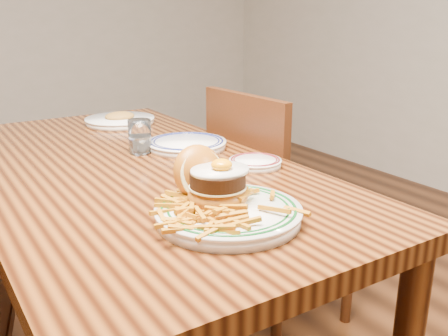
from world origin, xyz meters
TOP-DOWN VIEW (x-y plane):
  - table at (0.00, 0.00)m, footprint 0.85×1.60m
  - chair_right at (0.55, 0.03)m, footprint 0.45×0.45m
  - main_plate at (0.02, -0.49)m, footprint 0.32×0.33m
  - side_plate at (0.30, -0.22)m, footprint 0.15×0.15m
  - rear_plate at (0.23, 0.07)m, footprint 0.26×0.26m
  - water_glass at (0.08, 0.10)m, footprint 0.07×0.07m
  - far_plate at (0.19, 0.54)m, footprint 0.27×0.27m

SIDE VIEW (x-z plane):
  - chair_right at x=0.55m, z-range 0.03..0.95m
  - table at x=0.00m, z-range 0.29..1.04m
  - side_plate at x=0.30m, z-range 0.75..0.78m
  - rear_plate at x=0.23m, z-range 0.75..0.78m
  - far_plate at x=0.19m, z-range 0.74..0.79m
  - main_plate at x=0.02m, z-range 0.72..0.87m
  - water_glass at x=0.08m, z-range 0.74..0.85m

